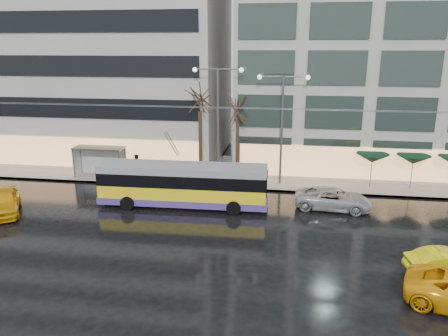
% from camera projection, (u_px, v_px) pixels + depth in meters
% --- Properties ---
extents(ground, '(140.00, 140.00, 0.00)m').
position_uv_depth(ground, '(155.00, 236.00, 25.77)').
color(ground, black).
rests_on(ground, ground).
extents(sidewalk, '(80.00, 10.00, 0.15)m').
position_uv_depth(sidewalk, '(224.00, 170.00, 38.78)').
color(sidewalk, gray).
rests_on(sidewalk, ground).
extents(kerb, '(80.00, 0.10, 0.15)m').
position_uv_depth(kerb, '(215.00, 188.00, 34.07)').
color(kerb, slate).
rests_on(kerb, ground).
extents(building_left, '(34.00, 14.00, 22.00)m').
position_uv_depth(building_left, '(52.00, 41.00, 43.08)').
color(building_left, '#A6A49F').
rests_on(building_left, sidewalk).
extents(building_right, '(32.00, 14.00, 25.00)m').
position_uv_depth(building_right, '(427.00, 23.00, 37.65)').
color(building_right, '#A6A49F').
rests_on(building_right, sidewalk).
extents(trolleybus, '(11.63, 4.60, 5.37)m').
position_uv_depth(trolleybus, '(183.00, 186.00, 30.08)').
color(trolleybus, yellow).
rests_on(trolleybus, ground).
extents(catenary, '(42.24, 5.12, 7.00)m').
position_uv_depth(catenary, '(198.00, 138.00, 32.01)').
color(catenary, '#595B60').
rests_on(catenary, ground).
extents(bus_shelter, '(4.20, 1.60, 2.51)m').
position_uv_depth(bus_shelter, '(96.00, 155.00, 36.60)').
color(bus_shelter, '#595B60').
rests_on(bus_shelter, sidewalk).
extents(street_lamp_near, '(3.96, 0.36, 9.03)m').
position_uv_depth(street_lamp_near, '(218.00, 109.00, 34.11)').
color(street_lamp_near, '#595B60').
rests_on(street_lamp_near, sidewalk).
extents(street_lamp_far, '(3.96, 0.36, 8.53)m').
position_uv_depth(street_lamp_far, '(282.00, 114.00, 33.47)').
color(street_lamp_far, '#595B60').
rests_on(street_lamp_far, sidewalk).
extents(tree_a, '(3.20, 3.20, 8.40)m').
position_uv_depth(tree_a, '(200.00, 94.00, 34.22)').
color(tree_a, black).
rests_on(tree_a, sidewalk).
extents(tree_b, '(3.20, 3.20, 7.70)m').
position_uv_depth(tree_b, '(238.00, 104.00, 34.17)').
color(tree_b, black).
rests_on(tree_b, sidewalk).
extents(parasol_a, '(2.50, 2.50, 2.65)m').
position_uv_depth(parasol_a, '(372.00, 158.00, 33.55)').
color(parasol_a, '#595B60').
rests_on(parasol_a, sidewalk).
extents(parasol_b, '(2.50, 2.50, 2.65)m').
position_uv_depth(parasol_b, '(413.00, 160.00, 33.12)').
color(parasol_b, '#595B60').
rests_on(parasol_b, sidewalk).
extents(taxi_a, '(4.15, 5.16, 1.65)m').
position_uv_depth(taxi_a, '(3.00, 202.00, 28.93)').
color(taxi_a, '#EBA90C').
rests_on(taxi_a, ground).
extents(taxi_b, '(4.15, 2.00, 1.31)m').
position_uv_depth(taxi_b, '(448.00, 264.00, 21.12)').
color(taxi_b, yellow).
rests_on(taxi_b, ground).
extents(sedan_silver, '(5.36, 2.84, 1.43)m').
position_uv_depth(sedan_silver, '(333.00, 199.00, 29.78)').
color(sedan_silver, '#ACACB1').
rests_on(sedan_silver, ground).
extents(pedestrian_a, '(0.98, 1.00, 2.19)m').
position_uv_depth(pedestrian_a, '(133.00, 162.00, 35.63)').
color(pedestrian_a, black).
rests_on(pedestrian_a, sidewalk).
extents(pedestrian_b, '(1.12, 1.03, 1.87)m').
position_uv_depth(pedestrian_b, '(136.00, 165.00, 36.67)').
color(pedestrian_b, black).
rests_on(pedestrian_b, sidewalk).
extents(pedestrian_c, '(1.20, 0.98, 2.11)m').
position_uv_depth(pedestrian_c, '(97.00, 160.00, 37.76)').
color(pedestrian_c, black).
rests_on(pedestrian_c, sidewalk).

